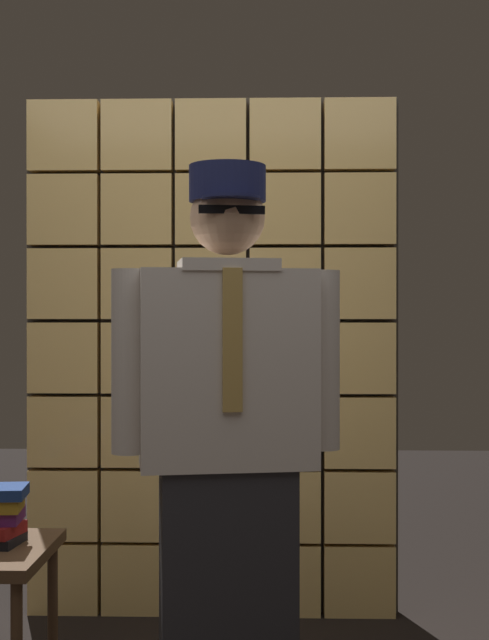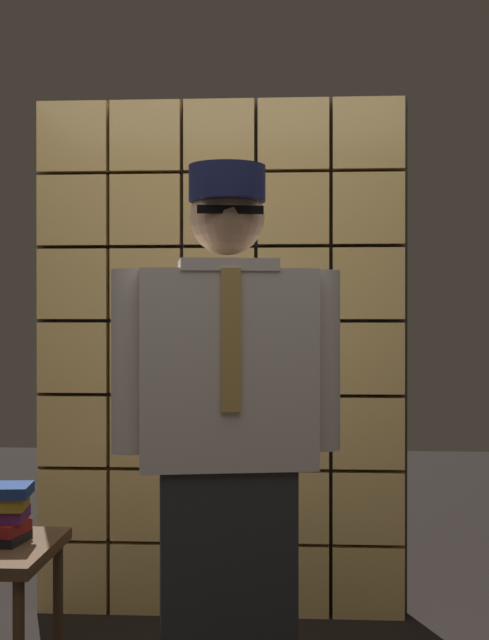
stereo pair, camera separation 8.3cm
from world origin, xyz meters
TOP-DOWN VIEW (x-y plane):
  - glass_block_wall at (-0.00, 1.44)m, footprint 1.59×0.10m
  - standing_person at (0.12, 0.29)m, footprint 0.68×0.33m

SIDE VIEW (x-z plane):
  - standing_person at x=0.12m, z-range 0.04..1.74m
  - glass_block_wall at x=0.00m, z-range -0.02..2.19m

